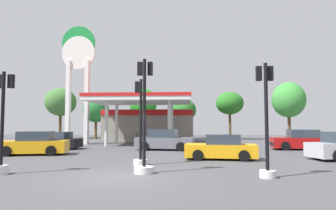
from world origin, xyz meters
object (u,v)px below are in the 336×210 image
Objects in this scene: car_2 at (221,148)px; tree_3 at (184,110)px; traffic_signal_0 at (144,135)px; car_5 at (165,141)px; car_0 at (34,144)px; traffic_signal_1 at (266,128)px; tree_2 at (143,103)px; tree_5 at (289,100)px; car_4 at (57,141)px; tree_0 at (61,102)px; car_3 at (301,141)px; traffic_signal_3 at (140,138)px; tree_4 at (230,103)px; traffic_signal_2 at (3,134)px; station_pole_sign at (78,70)px; tree_1 at (96,110)px.

tree_3 is (-2.35, 24.43, 3.33)m from car_2.
car_5 is at bearing 89.90° from traffic_signal_0.
tree_3 is (9.78, 22.64, 3.28)m from car_0.
car_5 is at bearing -94.27° from tree_3.
car_5 is at bearing 112.13° from traffic_signal_1.
tree_5 is at bearing -7.28° from tree_2.
tree_0 reaches higher than car_4.
car_0 is 0.97× the size of traffic_signal_0.
traffic_signal_3 is at bearing -139.99° from car_3.
tree_2 reaches higher than tree_4.
tree_5 reaches higher than traffic_signal_2.
tree_5 reaches higher than traffic_signal_3.
car_0 is at bearing 171.62° from car_2.
tree_5 is at bearing 74.58° from car_3.
traffic_signal_1 reaches higher than car_0.
tree_4 is at bearing 65.29° from car_5.
tree_0 is at bearing -176.01° from tree_3.
traffic_signal_1 is 28.30m from tree_4.
traffic_signal_2 is 0.59× the size of tree_0.
tree_3 is (10.81, 12.18, -3.62)m from station_pole_sign.
traffic_signal_1 is (4.84, -0.71, 0.28)m from traffic_signal_0.
car_5 is 1.08× the size of traffic_signal_1.
traffic_signal_3 is 29.10m from tree_5.
tree_5 is at bearing 32.68° from car_4.
car_4 is 17.14m from tree_1.
tree_0 is at bearing 177.20° from tree_5.
car_5 is (-3.72, 6.08, 0.08)m from car_2.
tree_3 is at bearing 6.16° from tree_1.
station_pole_sign is 9.10m from car_4.
car_2 is at bearing 31.51° from traffic_signal_3.
tree_0 is 1.13× the size of tree_4.
car_4 is at bearing -104.24° from tree_2.
car_3 is at bearing 64.68° from traffic_signal_1.
traffic_signal_0 is 29.63m from tree_3.
car_5 is at bearing 27.04° from car_0.
station_pole_sign is at bearing 128.35° from traffic_signal_1.
tree_4 is (7.44, 16.18, 4.03)m from car_5.
tree_3 is at bearing 168.63° from tree_5.
station_pole_sign is 18.42m from traffic_signal_3.
station_pole_sign is 19.83m from tree_4.
tree_1 is (-1.43, 10.86, -3.60)m from station_pole_sign.
traffic_signal_2 is (-9.51, -5.69, 0.98)m from car_2.
tree_2 is at bearing 67.14° from station_pole_sign.
traffic_signal_2 is at bearing -127.09° from tree_5.
tree_3 is at bearing 87.30° from traffic_signal_0.
car_5 is 1.11× the size of traffic_signal_3.
tree_0 is 0.96× the size of tree_5.
traffic_signal_1 is at bearing -95.35° from tree_4.
tree_2 reaches higher than tree_1.
car_3 is 14.13m from traffic_signal_1.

